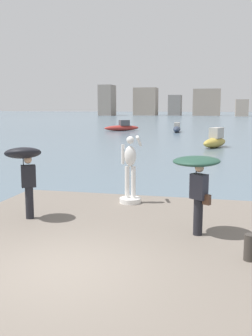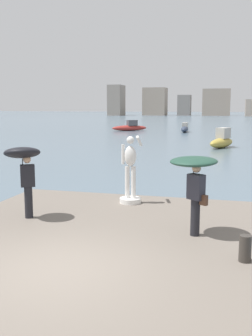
% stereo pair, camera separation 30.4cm
% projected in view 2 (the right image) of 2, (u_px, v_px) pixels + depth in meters
% --- Properties ---
extents(ground_plane, '(400.00, 400.00, 0.00)m').
position_uv_depth(ground_plane, '(203.00, 136.00, 45.88)').
color(ground_plane, slate).
extents(pier, '(7.98, 9.47, 0.40)m').
position_uv_depth(pier, '(89.00, 247.00, 9.30)').
color(pier, '#70665B').
rests_on(pier, ground).
extents(statue_white_figure, '(0.68, 0.90, 2.16)m').
position_uv_depth(statue_white_figure, '(130.00, 176.00, 12.57)').
color(statue_white_figure, white).
rests_on(statue_white_figure, pier).
extents(onlooker_left, '(1.35, 1.37, 2.04)m').
position_uv_depth(onlooker_left, '(24.00, 162.00, 10.76)').
color(onlooker_left, black).
rests_on(onlooker_left, pier).
extents(onlooker_right, '(1.55, 1.55, 1.89)m').
position_uv_depth(onlooker_right, '(194.00, 172.00, 9.34)').
color(onlooker_right, black).
rests_on(onlooker_right, pier).
extents(mooring_bollard, '(0.24, 0.24, 0.54)m').
position_uv_depth(mooring_bollard, '(245.00, 248.00, 7.86)').
color(mooring_bollard, '#38332D').
rests_on(mooring_bollard, pier).
extents(boat_near, '(2.44, 3.81, 1.66)m').
position_uv_depth(boat_near, '(222.00, 141.00, 33.23)').
color(boat_near, '#B2993D').
rests_on(boat_near, ground).
extents(boat_mid, '(1.06, 3.91, 1.28)m').
position_uv_depth(boat_mid, '(185.00, 128.00, 53.05)').
color(boat_mid, '#2D384C').
rests_on(boat_mid, ground).
extents(boat_far, '(4.97, 3.98, 1.50)m').
position_uv_depth(boat_far, '(130.00, 127.00, 56.09)').
color(boat_far, '#9E2D28').
rests_on(boat_far, ground).
extents(distant_skyline, '(88.20, 13.68, 12.28)m').
position_uv_depth(distant_skyline, '(213.00, 102.00, 141.46)').
color(distant_skyline, gray).
rests_on(distant_skyline, ground).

